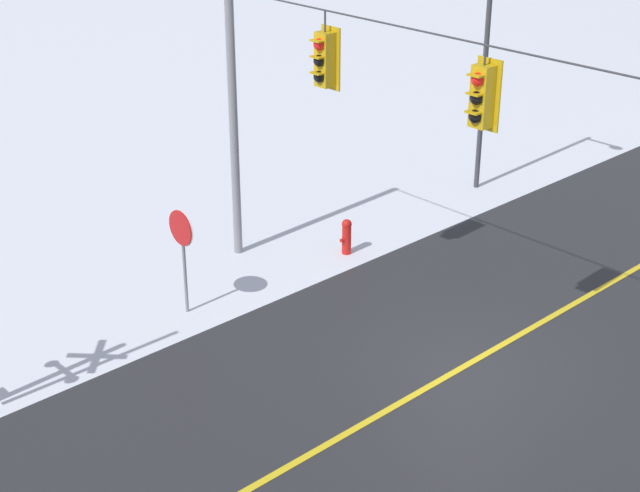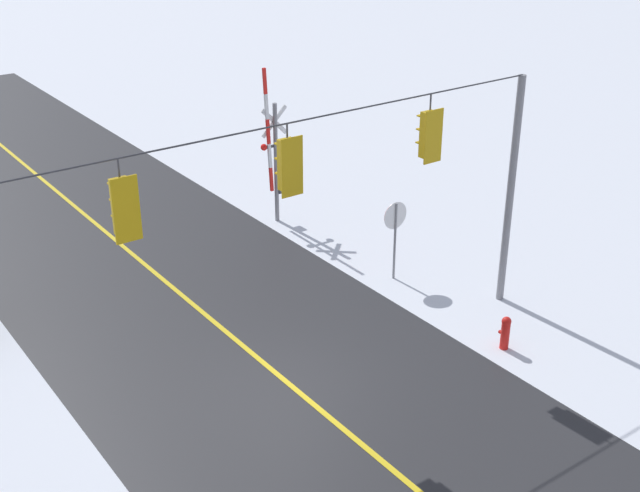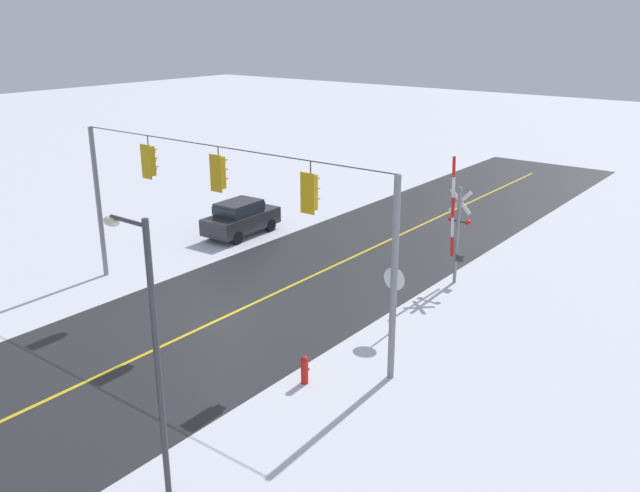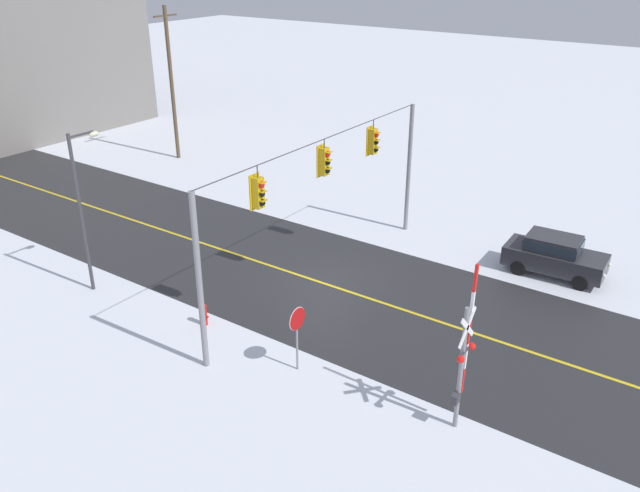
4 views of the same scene
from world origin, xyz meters
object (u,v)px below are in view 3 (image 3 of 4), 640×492
at_px(railroad_crossing, 457,227).
at_px(parked_car_charcoal, 241,217).
at_px(stop_sign, 394,286).
at_px(fire_hydrant, 305,369).
at_px(streetlamp_near, 149,335).

xyz_separation_m(railroad_crossing, parked_car_charcoal, (11.29, 0.71, -1.39)).
height_order(stop_sign, fire_hydrant, stop_sign).
bearing_deg(railroad_crossing, fire_hydrant, 91.09).
relative_size(streetlamp_near, fire_hydrant, 7.39).
xyz_separation_m(stop_sign, fire_hydrant, (0.25, 4.51, -1.25)).
relative_size(stop_sign, railroad_crossing, 0.46).
distance_m(parked_car_charcoal, streetlamp_near, 19.33).
bearing_deg(fire_hydrant, parked_car_charcoal, -38.91).
distance_m(railroad_crossing, streetlamp_near, 15.75).
relative_size(railroad_crossing, fire_hydrant, 5.86).
height_order(stop_sign, streetlamp_near, streetlamp_near).
bearing_deg(stop_sign, railroad_crossing, -85.43).
distance_m(railroad_crossing, parked_car_charcoal, 11.40).
distance_m(stop_sign, railroad_crossing, 5.52).
bearing_deg(railroad_crossing, stop_sign, 94.57).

